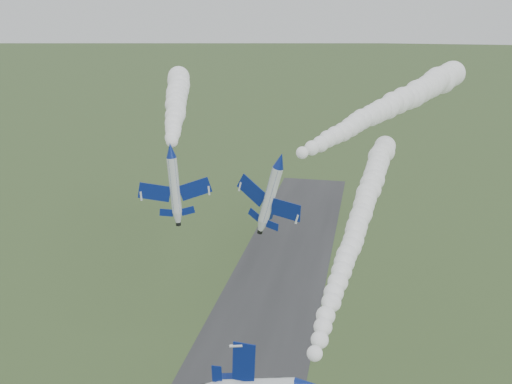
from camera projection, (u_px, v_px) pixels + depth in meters
The scene contains 5 objects.
smoke_trail_jet_lead at pixel (361, 215), 95.94m from camera, with size 4.76×78.44×4.76m, color white, non-canonical shape.
jet_pair_left at pixel (171, 150), 80.01m from camera, with size 10.53×12.24×3.10m.
smoke_trail_jet_pair_left at pixel (176, 102), 111.07m from camera, with size 5.20×60.77×5.20m, color white, non-canonical shape.
jet_pair_right at pixel (280, 160), 77.07m from camera, with size 10.46×12.45×4.09m.
smoke_trail_jet_pair_right at pixel (395, 104), 107.44m from camera, with size 5.96×74.53×5.96m, color white, non-canonical shape.
Camera 1 is at (20.77, -54.67, 65.79)m, focal length 40.00 mm.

